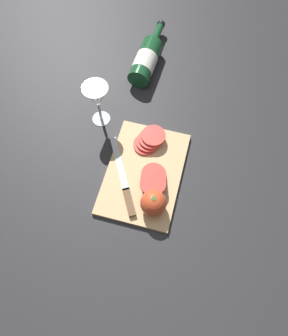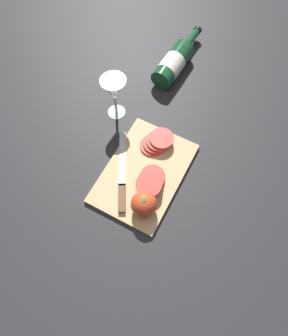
{
  "view_description": "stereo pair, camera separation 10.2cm",
  "coord_description": "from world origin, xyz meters",
  "px_view_note": "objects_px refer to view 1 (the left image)",
  "views": [
    {
      "loc": [
        -0.42,
        -0.09,
        0.97
      ],
      "look_at": [
        0.01,
        0.03,
        0.04
      ],
      "focal_mm": 35.0,
      "sensor_mm": 36.0,
      "label": 1
    },
    {
      "loc": [
        -0.38,
        -0.18,
        0.97
      ],
      "look_at": [
        0.01,
        0.03,
        0.04
      ],
      "focal_mm": 35.0,
      "sensor_mm": 36.0,
      "label": 2
    }
  ],
  "objects_px": {
    "knife": "(127,193)",
    "wine_glass": "(97,97)",
    "whole_tomato": "(153,203)",
    "tomato_slice_stack_near": "(149,140)",
    "wine_bottle": "(146,60)",
    "tomato_slice_stack_far": "(153,179)"
  },
  "relations": [
    {
      "from": "wine_bottle",
      "to": "tomato_slice_stack_far",
      "type": "relative_size",
      "value": 2.47
    },
    {
      "from": "tomato_slice_stack_near",
      "to": "tomato_slice_stack_far",
      "type": "bearing_deg",
      "value": -160.67
    },
    {
      "from": "wine_bottle",
      "to": "tomato_slice_stack_near",
      "type": "xyz_separation_m",
      "value": [
        -0.33,
        -0.1,
        -0.01
      ]
    },
    {
      "from": "wine_bottle",
      "to": "tomato_slice_stack_near",
      "type": "height_order",
      "value": "wine_bottle"
    },
    {
      "from": "tomato_slice_stack_far",
      "to": "whole_tomato",
      "type": "bearing_deg",
      "value": -166.14
    },
    {
      "from": "wine_bottle",
      "to": "knife",
      "type": "xyz_separation_m",
      "value": [
        -0.53,
        -0.07,
        -0.02
      ]
    },
    {
      "from": "knife",
      "to": "whole_tomato",
      "type": "bearing_deg",
      "value": -133.97
    },
    {
      "from": "wine_glass",
      "to": "knife",
      "type": "height_order",
      "value": "wine_glass"
    },
    {
      "from": "knife",
      "to": "tomato_slice_stack_far",
      "type": "distance_m",
      "value": 0.09
    },
    {
      "from": "wine_bottle",
      "to": "tomato_slice_stack_near",
      "type": "relative_size",
      "value": 2.88
    },
    {
      "from": "wine_glass",
      "to": "tomato_slice_stack_near",
      "type": "distance_m",
      "value": 0.22
    },
    {
      "from": "whole_tomato",
      "to": "tomato_slice_stack_near",
      "type": "relative_size",
      "value": 0.74
    },
    {
      "from": "wine_glass",
      "to": "tomato_slice_stack_near",
      "type": "bearing_deg",
      "value": -107.13
    },
    {
      "from": "tomato_slice_stack_far",
      "to": "knife",
      "type": "bearing_deg",
      "value": 131.41
    },
    {
      "from": "whole_tomato",
      "to": "knife",
      "type": "bearing_deg",
      "value": 75.31
    },
    {
      "from": "wine_glass",
      "to": "tomato_slice_stack_far",
      "type": "xyz_separation_m",
      "value": [
        -0.19,
        -0.24,
        -0.09
      ]
    },
    {
      "from": "whole_tomato",
      "to": "wine_bottle",
      "type": "bearing_deg",
      "value": 16.68
    },
    {
      "from": "knife",
      "to": "wine_glass",
      "type": "bearing_deg",
      "value": 4.21
    },
    {
      "from": "tomato_slice_stack_near",
      "to": "whole_tomato",
      "type": "bearing_deg",
      "value": -162.74
    },
    {
      "from": "whole_tomato",
      "to": "wine_glass",
      "type": "bearing_deg",
      "value": 42.89
    },
    {
      "from": "wine_glass",
      "to": "whole_tomato",
      "type": "xyz_separation_m",
      "value": [
        -0.28,
        -0.26,
        -0.07
      ]
    },
    {
      "from": "knife",
      "to": "tomato_slice_stack_near",
      "type": "bearing_deg",
      "value": -35.62
    }
  ]
}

